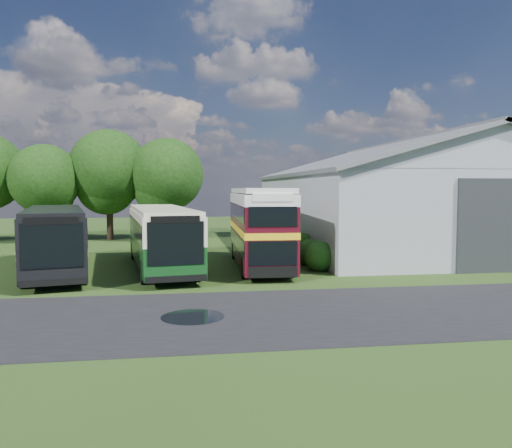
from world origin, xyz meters
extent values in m
plane|color=#263E13|center=(0.00, 0.00, 0.00)|extent=(120.00, 120.00, 0.00)
cube|color=black|center=(3.00, -3.00, 0.00)|extent=(60.00, 8.00, 0.02)
cylinder|color=black|center=(-1.50, -3.00, 0.00)|extent=(2.20, 2.20, 0.01)
cube|color=gray|center=(15.00, 16.00, 2.75)|extent=(18.00, 24.00, 5.50)
cube|color=#2D3033|center=(15.00, 3.92, 2.50)|extent=(5.20, 0.18, 5.00)
cylinder|color=black|center=(-13.00, 23.50, 1.53)|extent=(0.56, 0.56, 3.06)
sphere|color=black|center=(-13.00, 23.50, 5.27)|extent=(5.78, 5.78, 5.78)
cylinder|color=black|center=(-8.00, 24.80, 1.80)|extent=(0.56, 0.56, 3.60)
sphere|color=black|center=(-8.00, 24.80, 6.20)|extent=(6.80, 6.80, 6.80)
cylinder|color=black|center=(-3.00, 23.80, 1.66)|extent=(0.56, 0.56, 3.31)
sphere|color=black|center=(-3.00, 23.80, 5.70)|extent=(6.26, 6.26, 6.26)
sphere|color=#194714|center=(5.60, 6.00, 0.00)|extent=(1.70, 1.70, 1.70)
sphere|color=#194714|center=(5.60, 8.00, 0.00)|extent=(1.60, 1.60, 1.60)
sphere|color=#194714|center=(5.60, 10.00, 0.00)|extent=(1.80, 1.80, 1.80)
cube|color=#0F3915|center=(-2.96, 7.90, 1.88)|extent=(4.58, 12.66, 3.08)
cube|color=#400914|center=(2.53, 7.68, 2.40)|extent=(3.03, 10.52, 4.17)
cube|color=black|center=(-8.54, 7.72, 1.88)|extent=(5.48, 12.71, 3.08)
camera|label=1|loc=(-1.87, -20.12, 4.43)|focal=35.00mm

